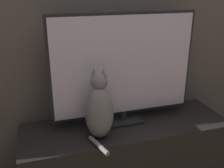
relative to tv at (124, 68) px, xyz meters
The scene contains 3 objects.
tv_stand 0.63m from the tv, 81.13° to the right, with size 1.44×0.45×0.46m.
tv is the anchor object (origin of this frame).
cat 0.33m from the tv, 145.19° to the right, with size 0.22×0.31×0.45m.
Camera 1 is at (-0.56, -0.55, 1.38)m, focal length 42.00 mm.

